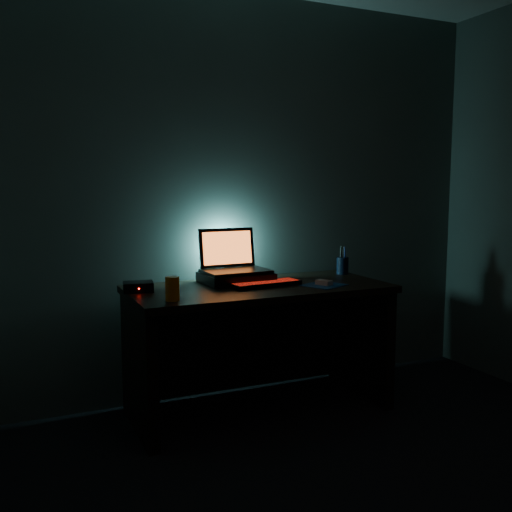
{
  "coord_description": "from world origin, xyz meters",
  "views": [
    {
      "loc": [
        -1.34,
        -1.35,
        1.33
      ],
      "look_at": [
        -0.04,
        1.57,
        0.93
      ],
      "focal_mm": 40.0,
      "sensor_mm": 36.0,
      "label": 1
    }
  ],
  "objects_px": {
    "laptop": "(232,262)",
    "router": "(138,287)",
    "mouse": "(324,282)",
    "pen_cup": "(342,266)",
    "keyboard": "(265,284)",
    "juice_glass": "(172,289)"
  },
  "relations": [
    {
      "from": "router",
      "to": "pen_cup",
      "type": "bearing_deg",
      "value": 12.44
    },
    {
      "from": "keyboard",
      "to": "juice_glass",
      "type": "height_order",
      "value": "juice_glass"
    },
    {
      "from": "router",
      "to": "keyboard",
      "type": "bearing_deg",
      "value": -0.52
    },
    {
      "from": "mouse",
      "to": "pen_cup",
      "type": "height_order",
      "value": "pen_cup"
    },
    {
      "from": "router",
      "to": "laptop",
      "type": "bearing_deg",
      "value": 18.92
    },
    {
      "from": "mouse",
      "to": "juice_glass",
      "type": "height_order",
      "value": "juice_glass"
    },
    {
      "from": "mouse",
      "to": "keyboard",
      "type": "bearing_deg",
      "value": 134.78
    },
    {
      "from": "keyboard",
      "to": "router",
      "type": "xyz_separation_m",
      "value": [
        -0.71,
        0.12,
        0.01
      ]
    },
    {
      "from": "mouse",
      "to": "router",
      "type": "relative_size",
      "value": 0.5
    },
    {
      "from": "laptop",
      "to": "juice_glass",
      "type": "relative_size",
      "value": 3.19
    },
    {
      "from": "juice_glass",
      "to": "laptop",
      "type": "bearing_deg",
      "value": 40.38
    },
    {
      "from": "laptop",
      "to": "keyboard",
      "type": "relative_size",
      "value": 0.91
    },
    {
      "from": "mouse",
      "to": "laptop",
      "type": "bearing_deg",
      "value": 117.4
    },
    {
      "from": "pen_cup",
      "to": "keyboard",
      "type": "bearing_deg",
      "value": -163.06
    },
    {
      "from": "laptop",
      "to": "router",
      "type": "bearing_deg",
      "value": -173.06
    },
    {
      "from": "juice_glass",
      "to": "router",
      "type": "relative_size",
      "value": 0.69
    },
    {
      "from": "keyboard",
      "to": "mouse",
      "type": "distance_m",
      "value": 0.34
    },
    {
      "from": "laptop",
      "to": "keyboard",
      "type": "distance_m",
      "value": 0.27
    },
    {
      "from": "keyboard",
      "to": "mouse",
      "type": "relative_size",
      "value": 4.82
    },
    {
      "from": "juice_glass",
      "to": "router",
      "type": "xyz_separation_m",
      "value": [
        -0.1,
        0.32,
        -0.03
      ]
    },
    {
      "from": "keyboard",
      "to": "router",
      "type": "height_order",
      "value": "router"
    },
    {
      "from": "laptop",
      "to": "mouse",
      "type": "height_order",
      "value": "laptop"
    }
  ]
}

